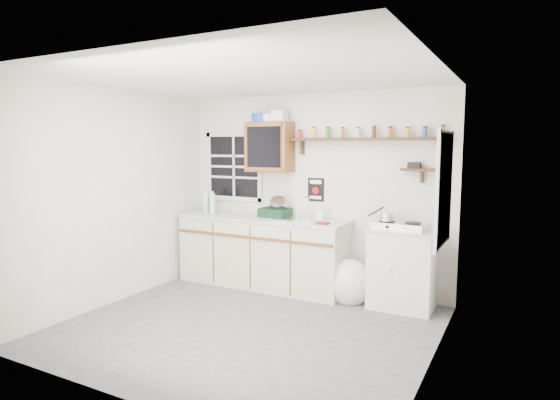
{
  "coord_description": "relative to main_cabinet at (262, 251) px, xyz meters",
  "views": [
    {
      "loc": [
        2.45,
        -3.91,
        1.84
      ],
      "look_at": [
        0.08,
        0.55,
        1.25
      ],
      "focal_mm": 30.0,
      "sensor_mm": 36.0,
      "label": 1
    }
  ],
  "objects": [
    {
      "name": "water_bottles",
      "position": [
        -0.84,
        0.01,
        0.59
      ],
      "size": [
        0.25,
        0.17,
        0.3
      ],
      "color": "silver",
      "rests_on": "main_cabinet"
    },
    {
      "name": "trash_bag",
      "position": [
        1.24,
        -0.07,
        -0.23
      ],
      "size": [
        0.48,
        0.43,
        0.55
      ],
      "color": "silver",
      "rests_on": "floor"
    },
    {
      "name": "dish_rack",
      "position": [
        0.17,
        0.07,
        0.55
      ],
      "size": [
        0.39,
        0.31,
        0.28
      ],
      "rotation": [
        0.0,
        0.0,
        -0.07
      ],
      "color": "black",
      "rests_on": "main_cabinet"
    },
    {
      "name": "spice_shelf",
      "position": [
        1.31,
        0.21,
        1.47
      ],
      "size": [
        1.91,
        0.18,
        0.35
      ],
      "color": "black",
      "rests_on": "wall_back"
    },
    {
      "name": "window_back",
      "position": [
        -0.62,
        0.29,
        1.09
      ],
      "size": [
        0.93,
        0.03,
        0.98
      ],
      "color": "black",
      "rests_on": "wall_back"
    },
    {
      "name": "upper_cabinet_clutter",
      "position": [
        0.01,
        0.14,
        1.75
      ],
      "size": [
        0.49,
        0.24,
        0.14
      ],
      "color": "#1A3EAC",
      "rests_on": "upper_cabinet"
    },
    {
      "name": "main_cabinet",
      "position": [
        0.0,
        0.0,
        0.0
      ],
      "size": [
        2.31,
        0.63,
        0.92
      ],
      "color": "#C0B89F",
      "rests_on": "floor"
    },
    {
      "name": "right_cabinet",
      "position": [
        1.83,
        0.03,
        -0.01
      ],
      "size": [
        0.73,
        0.57,
        0.91
      ],
      "color": "silver",
      "rests_on": "floor"
    },
    {
      "name": "rag",
      "position": [
        0.92,
        -0.16,
        0.47
      ],
      "size": [
        0.14,
        0.12,
        0.02
      ],
      "primitive_type": "cube",
      "rotation": [
        0.0,
        0.0,
        -0.02
      ],
      "color": "maroon",
      "rests_on": "main_cabinet"
    },
    {
      "name": "saucepan",
      "position": [
        1.64,
        0.01,
        0.57
      ],
      "size": [
        0.37,
        0.27,
        0.17
      ],
      "rotation": [
        0.0,
        0.0,
        -0.67
      ],
      "color": "silver",
      "rests_on": "hotplate"
    },
    {
      "name": "secondary_shelf",
      "position": [
        1.94,
        0.22,
        1.12
      ],
      "size": [
        0.45,
        0.16,
        0.24
      ],
      "color": "black",
      "rests_on": "wall_back"
    },
    {
      "name": "hotplate",
      "position": [
        1.79,
        0.01,
        0.49
      ],
      "size": [
        0.61,
        0.37,
        0.08
      ],
      "rotation": [
        0.0,
        0.0,
        -0.1
      ],
      "color": "silver",
      "rests_on": "right_cabinet"
    },
    {
      "name": "warning_sign",
      "position": [
        0.63,
        0.29,
        0.82
      ],
      "size": [
        0.22,
        0.02,
        0.3
      ],
      "color": "black",
      "rests_on": "wall_back"
    },
    {
      "name": "upper_cabinet",
      "position": [
        0.03,
        0.14,
        1.36
      ],
      "size": [
        0.6,
        0.32,
        0.65
      ],
      "color": "brown",
      "rests_on": "wall_back"
    },
    {
      "name": "window_right",
      "position": [
        2.37,
        -0.75,
        0.99
      ],
      "size": [
        0.03,
        0.78,
        1.08
      ],
      "color": "black",
      "rests_on": "wall_back"
    },
    {
      "name": "room",
      "position": [
        0.58,
        -1.3,
        0.79
      ],
      "size": [
        3.64,
        3.24,
        2.54
      ],
      "color": "#47474A",
      "rests_on": "ground"
    },
    {
      "name": "soap_bottle",
      "position": [
        0.78,
        0.1,
        0.56
      ],
      "size": [
        0.11,
        0.11,
        0.19
      ],
      "primitive_type": "imported",
      "rotation": [
        0.0,
        0.0,
        0.32
      ],
      "color": "silver",
      "rests_on": "main_cabinet"
    },
    {
      "name": "sink",
      "position": [
        0.54,
        0.01,
        0.47
      ],
      "size": [
        0.52,
        0.44,
        0.29
      ],
      "color": "silver",
      "rests_on": "main_cabinet"
    }
  ]
}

